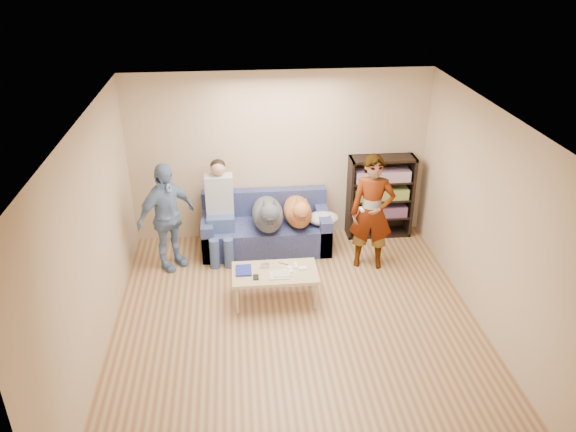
{
  "coord_description": "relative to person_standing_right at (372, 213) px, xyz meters",
  "views": [
    {
      "loc": [
        -0.66,
        -5.42,
        4.29
      ],
      "look_at": [
        0.0,
        1.2,
        0.95
      ],
      "focal_mm": 35.0,
      "sensor_mm": 36.0,
      "label": 1
    }
  ],
  "objects": [
    {
      "name": "ground",
      "position": [
        -1.19,
        -1.41,
        -0.84
      ],
      "size": [
        5.0,
        5.0,
        0.0
      ],
      "primitive_type": "plane",
      "color": "brown",
      "rests_on": "ground"
    },
    {
      "name": "papers",
      "position": [
        -1.36,
        -0.83,
        -0.41
      ],
      "size": [
        0.26,
        0.2,
        0.02
      ],
      "primitive_type": "cube",
      "color": "silver",
      "rests_on": "coffee_table"
    },
    {
      "name": "person_standing_right",
      "position": [
        0.0,
        0.0,
        0.0
      ],
      "size": [
        0.68,
        0.52,
        1.67
      ],
      "primitive_type": "imported",
      "rotation": [
        0.0,
        0.0,
        -0.21
      ],
      "color": "gray",
      "rests_on": "ground"
    },
    {
      "name": "magazine",
      "position": [
        -1.33,
        -0.81,
        -0.4
      ],
      "size": [
        0.22,
        0.17,
        0.01
      ],
      "primitive_type": "cube",
      "color": "beige",
      "rests_on": "coffee_table"
    },
    {
      "name": "headphone_cup_a",
      "position": [
        -1.21,
        -0.75,
        -0.41
      ],
      "size": [
        0.07,
        0.07,
        0.02
      ],
      "primitive_type": "cylinder",
      "color": "white",
      "rests_on": "coffee_table"
    },
    {
      "name": "notebook_blue",
      "position": [
        -1.81,
        -0.68,
        -0.4
      ],
      "size": [
        0.2,
        0.26,
        0.03
      ],
      "primitive_type": "cube",
      "color": "navy",
      "rests_on": "coffee_table"
    },
    {
      "name": "dog_gray",
      "position": [
        -1.42,
        0.44,
        -0.18
      ],
      "size": [
        0.46,
        1.27,
        0.66
      ],
      "color": "#52565D",
      "rests_on": "sofa"
    },
    {
      "name": "camera_silver",
      "position": [
        -1.53,
        -0.61,
        -0.39
      ],
      "size": [
        0.11,
        0.06,
        0.05
      ],
      "primitive_type": "cube",
      "color": "#BAB9BE",
      "rests_on": "coffee_table"
    },
    {
      "name": "controller_a",
      "position": [
        -1.13,
        -0.63,
        -0.4
      ],
      "size": [
        0.04,
        0.13,
        0.03
      ],
      "primitive_type": "cube",
      "color": "white",
      "rests_on": "coffee_table"
    },
    {
      "name": "dog_tan",
      "position": [
        -0.97,
        0.53,
        -0.2
      ],
      "size": [
        0.42,
        1.17,
        0.6
      ],
      "color": "#AF6335",
      "rests_on": "sofa"
    },
    {
      "name": "controller_b",
      "position": [
        -1.05,
        -0.71,
        -0.4
      ],
      "size": [
        0.09,
        0.06,
        0.03
      ],
      "primitive_type": "cube",
      "color": "white",
      "rests_on": "coffee_table"
    },
    {
      "name": "coffee_table",
      "position": [
        -1.41,
        -0.73,
        -0.46
      ],
      "size": [
        1.1,
        0.6,
        0.42
      ],
      "color": "tan",
      "rests_on": "ground"
    },
    {
      "name": "sofa",
      "position": [
        -1.44,
        0.68,
        -0.56
      ],
      "size": [
        1.9,
        0.85,
        0.82
      ],
      "color": "#515B93",
      "rests_on": "ground"
    },
    {
      "name": "bookshelf",
      "position": [
        0.36,
        0.92,
        -0.16
      ],
      "size": [
        1.0,
        0.34,
        1.3
      ],
      "color": "black",
      "rests_on": "ground"
    },
    {
      "name": "person_seated",
      "position": [
        -2.11,
        0.56,
        -0.06
      ],
      "size": [
        0.4,
        0.73,
        1.47
      ],
      "color": "#425592",
      "rests_on": "sofa"
    },
    {
      "name": "blanket",
      "position": [
        -0.6,
        0.54,
        -0.33
      ],
      "size": [
        0.47,
        0.4,
        0.16
      ],
      "primitive_type": "ellipsoid",
      "color": "silver",
      "rests_on": "sofa"
    },
    {
      "name": "wall_back",
      "position": [
        -1.19,
        1.09,
        0.46
      ],
      "size": [
        4.5,
        0.0,
        4.5
      ],
      "primitive_type": "plane",
      "rotation": [
        1.57,
        0.0,
        0.0
      ],
      "color": "tan",
      "rests_on": "ground"
    },
    {
      "name": "wall_front",
      "position": [
        -1.19,
        -3.91,
        0.46
      ],
      "size": [
        4.5,
        0.0,
        4.5
      ],
      "primitive_type": "plane",
      "rotation": [
        -1.57,
        0.0,
        0.0
      ],
      "color": "tan",
      "rests_on": "ground"
    },
    {
      "name": "headphone_cup_b",
      "position": [
        -1.21,
        -0.67,
        -0.41
      ],
      "size": [
        0.07,
        0.07,
        0.02
      ],
      "primitive_type": "cylinder",
      "color": "white",
      "rests_on": "coffee_table"
    },
    {
      "name": "ceiling",
      "position": [
        -1.19,
        -1.41,
        1.76
      ],
      "size": [
        5.0,
        5.0,
        0.0
      ],
      "primitive_type": "plane",
      "rotation": [
        3.14,
        0.0,
        0.0
      ],
      "color": "white",
      "rests_on": "ground"
    },
    {
      "name": "wall_left",
      "position": [
        -3.44,
        -1.41,
        0.46
      ],
      "size": [
        0.0,
        5.0,
        5.0
      ],
      "primitive_type": "plane",
      "rotation": [
        1.57,
        0.0,
        1.57
      ],
      "color": "tan",
      "rests_on": "ground"
    },
    {
      "name": "pen_black",
      "position": [
        -1.29,
        -0.55,
        -0.41
      ],
      "size": [
        0.13,
        0.08,
        0.01
      ],
      "primitive_type": "cylinder",
      "rotation": [
        0.0,
        1.57,
        -0.52
      ],
      "color": "black",
      "rests_on": "coffee_table"
    },
    {
      "name": "wall_right",
      "position": [
        1.06,
        -1.41,
        0.46
      ],
      "size": [
        0.0,
        5.0,
        5.0
      ],
      "primitive_type": "plane",
      "rotation": [
        1.57,
        0.0,
        -1.57
      ],
      "color": "tan",
      "rests_on": "ground"
    },
    {
      "name": "held_controller",
      "position": [
        -0.2,
        -0.2,
        0.16
      ],
      "size": [
        0.05,
        0.12,
        0.03
      ],
      "primitive_type": "cube",
      "rotation": [
        0.0,
        0.0,
        0.14
      ],
      "color": "silver",
      "rests_on": "person_standing_right"
    },
    {
      "name": "pen_orange",
      "position": [
        -1.43,
        -0.89,
        -0.41
      ],
      "size": [
        0.13,
        0.06,
        0.01
      ],
      "primitive_type": "cylinder",
      "rotation": [
        0.0,
        1.57,
        0.35
      ],
      "color": "orange",
      "rests_on": "coffee_table"
    },
    {
      "name": "person_standing_left",
      "position": [
        -2.85,
        0.24,
        -0.05
      ],
      "size": [
        0.95,
        0.9,
        1.58
      ],
      "primitive_type": "imported",
      "rotation": [
        0.0,
        0.0,
        0.72
      ],
      "color": "#7990C2",
      "rests_on": "ground"
    },
    {
      "name": "wallet",
      "position": [
        -1.66,
        -0.85,
        -0.41
      ],
      "size": [
        0.07,
        0.12,
        0.02
      ],
      "primitive_type": "cube",
      "color": "black",
      "rests_on": "coffee_table"
    }
  ]
}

